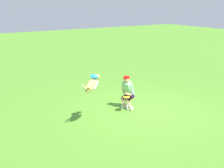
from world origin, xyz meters
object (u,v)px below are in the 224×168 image
(person, at_px, (128,91))
(frisbee_flying, at_px, (94,76))
(frisbee_held, at_px, (126,97))
(dog, at_px, (92,85))

(person, height_order, frisbee_flying, frisbee_flying)
(frisbee_flying, bearing_deg, person, -165.86)
(person, bearing_deg, frisbee_held, 38.35)
(dog, bearing_deg, frisbee_held, -23.01)
(dog, height_order, frisbee_held, dog)
(dog, distance_m, frisbee_flying, 0.28)
(person, bearing_deg, frisbee_flying, 4.37)
(dog, relative_size, frisbee_flying, 3.64)
(person, distance_m, frisbee_held, 0.40)
(person, relative_size, frisbee_held, 5.23)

